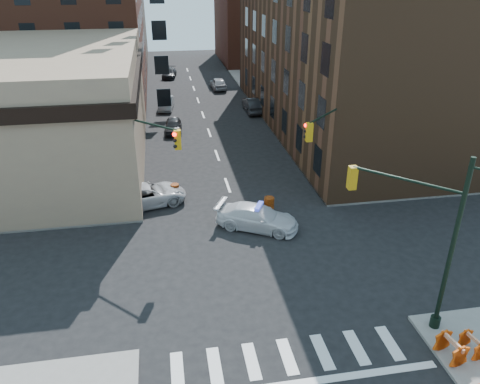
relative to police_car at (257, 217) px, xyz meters
name	(u,v)px	position (x,y,z in m)	size (l,w,h in m)	color
ground	(255,263)	(-0.88, -3.64, -0.73)	(140.00, 140.00, 0.00)	black
sidewalk_ne	(385,94)	(22.12, 29.11, -0.65)	(34.00, 54.50, 0.15)	gray
commercial_row_ne	(344,53)	(12.12, 18.86, 6.27)	(14.00, 34.00, 14.00)	#4E331F
filler_nw	(80,10)	(-16.88, 58.36, 7.27)	(20.00, 18.00, 16.00)	brown
filler_ne	(269,22)	(13.12, 54.36, 5.27)	(16.00, 16.00, 12.00)	#57291B
signal_pole_se	(426,231)	(5.16, -9.16, 3.89)	(5.40, 5.27, 8.00)	black
signal_pole_nw	(139,159)	(-6.73, 1.69, 3.61)	(3.58, 3.67, 8.00)	black
signal_pole_ne	(331,147)	(4.95, 1.71, 3.61)	(3.67, 3.58, 8.00)	black
tree_ne_near	(277,84)	(6.62, 22.36, 2.76)	(3.00, 3.00, 4.85)	black
tree_ne_far	(260,68)	(6.62, 30.36, 2.76)	(3.00, 3.00, 4.85)	black
police_car	(257,217)	(0.00, 0.00, 0.00)	(2.04, 5.01, 1.45)	silver
pickup	(146,195)	(-6.63, 4.22, 0.01)	(2.44, 5.30, 1.47)	#B8B8BD
parked_car_wnear	(173,126)	(-4.24, 19.03, -0.07)	(1.55, 3.86, 1.32)	black
parked_car_wfar	(166,103)	(-4.66, 27.13, -0.05)	(1.44, 4.14, 1.36)	gray
parked_car_wdeep	(169,73)	(-3.75, 43.42, -0.08)	(1.81, 4.44, 1.29)	black
parked_car_enear	(253,105)	(4.62, 24.57, 0.07)	(1.68, 4.81, 1.59)	black
parked_car_efar	(218,83)	(2.22, 35.50, 0.01)	(1.74, 4.33, 1.47)	#9C9EA5
pedestrian_a	(120,195)	(-8.31, 3.83, 0.33)	(0.66, 0.43, 1.81)	black
pedestrian_b	(98,194)	(-9.72, 4.41, 0.22)	(0.78, 0.61, 1.60)	black
pedestrian_c	(33,195)	(-13.88, 4.85, 0.31)	(1.04, 0.43, 1.78)	black
barrel_road	(269,205)	(1.14, 1.70, -0.16)	(0.63, 0.63, 1.13)	orange
barrel_bank	(175,191)	(-4.72, 4.97, -0.22)	(0.57, 0.57, 1.02)	#E6500A
barricade_se_a	(472,345)	(6.54, -11.64, -0.17)	(1.08, 0.54, 0.81)	red
barricade_se_b	(451,349)	(5.52, -11.73, -0.11)	(1.25, 0.63, 0.94)	orange
barricade_nw_a	(123,210)	(-8.10, 2.53, -0.11)	(1.25, 0.63, 0.94)	red
barricade_nw_b	(68,204)	(-11.63, 3.91, -0.09)	(1.30, 0.65, 0.97)	#C25509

